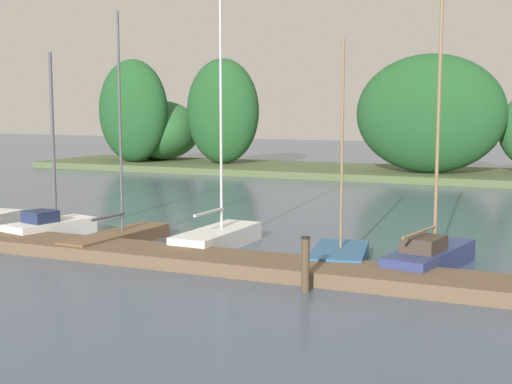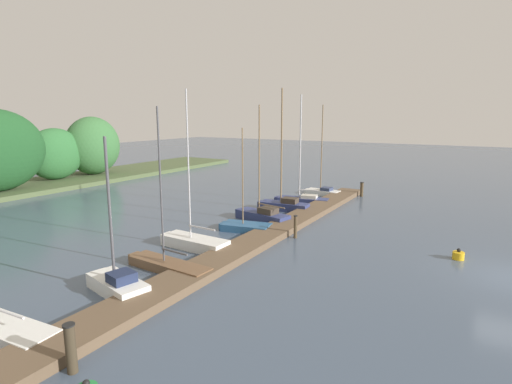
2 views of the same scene
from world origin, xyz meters
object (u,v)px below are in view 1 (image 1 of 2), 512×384
Objects in this scene: sailboat_1 at (52,225)px; sailboat_3 at (220,235)px; sailboat_5 at (432,254)px; sailboat_2 at (120,235)px; mooring_piling_1 at (305,264)px; sailboat_4 at (340,254)px.

sailboat_1 is 5.63m from sailboat_3.
sailboat_5 is at bearing -74.59° from sailboat_1.
mooring_piling_1 is (7.03, -2.89, 0.36)m from sailboat_2.
sailboat_5 reaches higher than sailboat_4.
sailboat_1 is at bearing 80.20° from sailboat_4.
sailboat_3 reaches higher than mooring_piling_1.
sailboat_1 is 11.88m from sailboat_5.
sailboat_3 is at bearing -67.72° from sailboat_1.
mooring_piling_1 is (9.66, -2.93, 0.23)m from sailboat_1.
sailboat_4 is at bearing -84.00° from sailboat_2.
sailboat_4 is at bearing 92.98° from mooring_piling_1.
sailboat_2 is 5.49× the size of mooring_piling_1.
sailboat_5 reaches higher than sailboat_2.
mooring_piling_1 is (0.17, -3.19, 0.39)m from sailboat_4.
sailboat_3 reaches higher than sailboat_4.
sailboat_3 reaches higher than sailboat_2.
sailboat_2 is 0.96× the size of sailboat_5.
sailboat_1 reaches higher than mooring_piling_1.
sailboat_3 is (5.55, 0.89, -0.07)m from sailboat_1.
sailboat_5 reaches higher than sailboat_1.
mooring_piling_1 is at bearing 171.61° from sailboat_4.
sailboat_1 is at bearing 103.67° from sailboat_5.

